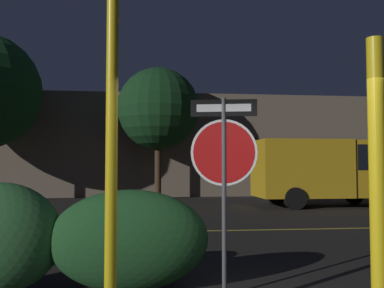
{
  "coord_description": "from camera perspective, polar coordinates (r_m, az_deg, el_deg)",
  "views": [
    {
      "loc": [
        -1.07,
        -3.78,
        1.66
      ],
      "look_at": [
        -0.24,
        3.45,
        2.03
      ],
      "focal_mm": 40.0,
      "sensor_mm": 36.0,
      "label": 1
    }
  ],
  "objects": [
    {
      "name": "delivery_truck",
      "position": [
        18.42,
        17.99,
        -3.03
      ],
      "size": [
        5.79,
        2.5,
        2.69
      ],
      "rotation": [
        0.0,
        0.0,
        -1.58
      ],
      "color": "gold",
      "rests_on": "ground_plane"
    },
    {
      "name": "road_center_stripe",
      "position": [
        11.03,
        -0.89,
        -11.54
      ],
      "size": [
        42.03,
        0.12,
        0.01
      ],
      "primitive_type": "cube",
      "color": "gold",
      "rests_on": "ground_plane"
    },
    {
      "name": "hedge_bush_2",
      "position": [
        5.87,
        -8.33,
        -12.57
      ],
      "size": [
        2.11,
        0.89,
        1.34
      ],
      "primitive_type": "ellipsoid",
      "color": "#1E4C23",
      "rests_on": "ground_plane"
    },
    {
      "name": "yellow_pole_right",
      "position": [
        4.47,
        23.52,
        -5.35
      ],
      "size": [
        0.16,
        0.16,
        2.9
      ],
      "primitive_type": "cylinder",
      "color": "yellow",
      "rests_on": "ground_plane"
    },
    {
      "name": "stop_sign",
      "position": [
        5.56,
        4.28,
        -1.47
      ],
      "size": [
        0.85,
        0.21,
        2.54
      ],
      "rotation": [
        0.0,
        0.0,
        -0.21
      ],
      "color": "#4C4C51",
      "rests_on": "ground_plane"
    },
    {
      "name": "yellow_pole_left",
      "position": [
        4.07,
        -10.71,
        -3.41
      ],
      "size": [
        0.11,
        0.11,
        3.24
      ],
      "primitive_type": "cylinder",
      "color": "yellow",
      "rests_on": "ground_plane"
    },
    {
      "name": "tree_0",
      "position": [
        21.46,
        -4.53,
        4.69
      ],
      "size": [
        4.08,
        4.08,
        6.55
      ],
      "color": "#422D1E",
      "rests_on": "ground_plane"
    },
    {
      "name": "building_backdrop",
      "position": [
        24.2,
        -8.37,
        -0.22
      ],
      "size": [
        32.27,
        3.08,
        5.55
      ],
      "primitive_type": "cube",
      "color": "#6B5B4C",
      "rests_on": "ground_plane"
    }
  ]
}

